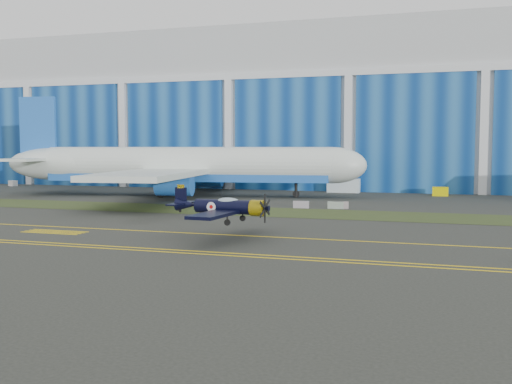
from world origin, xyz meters
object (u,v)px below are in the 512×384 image
(warbird, at_px, (224,207))
(tug, at_px, (440,191))
(jetliner, at_px, (186,126))
(shipping_container, at_px, (344,186))

(warbird, xyz_separation_m, tug, (17.26, 51.47, -2.01))
(jetliner, bearing_deg, warbird, -69.74)
(warbird, xyz_separation_m, jetliner, (-21.37, 39.70, 8.32))
(warbird, relative_size, tug, 5.21)
(warbird, bearing_deg, jetliner, 122.84)
(warbird, height_order, jetliner, jetliner)
(warbird, bearing_deg, shipping_container, 93.06)
(warbird, distance_m, jetliner, 45.84)
(warbird, distance_m, tug, 54.32)
(jetliner, xyz_separation_m, shipping_container, (22.77, 14.37, -9.86))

